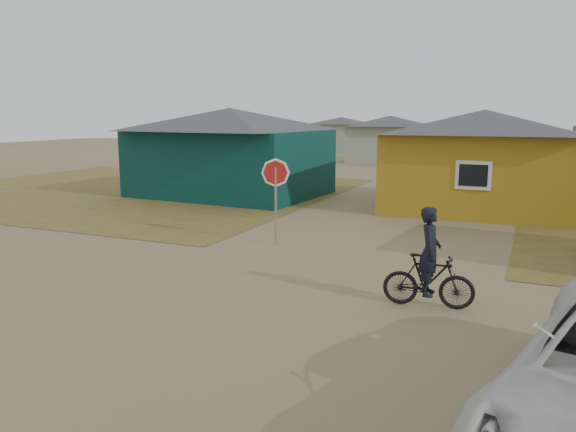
% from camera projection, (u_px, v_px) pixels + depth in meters
% --- Properties ---
extents(ground, '(120.00, 120.00, 0.00)m').
position_uv_depth(ground, '(271.00, 312.00, 10.71)').
color(ground, olive).
extents(grass_nw, '(20.00, 18.00, 0.00)m').
position_uv_depth(grass_nw, '(130.00, 190.00, 27.96)').
color(grass_nw, brown).
rests_on(grass_nw, ground).
extents(house_teal, '(8.93, 7.08, 4.00)m').
position_uv_depth(house_teal, '(230.00, 151.00, 25.86)').
color(house_teal, '#08312F').
rests_on(house_teal, ground).
extents(house_yellow, '(7.72, 6.76, 3.90)m').
position_uv_depth(house_yellow, '(482.00, 159.00, 21.96)').
color(house_yellow, '#A47B19').
rests_on(house_yellow, ground).
extents(house_pale_west, '(7.04, 6.15, 3.60)m').
position_uv_depth(house_pale_west, '(390.00, 138.00, 43.36)').
color(house_pale_west, gray).
rests_on(house_pale_west, ground).
extents(house_pale_north, '(6.28, 5.81, 3.40)m').
position_uv_depth(house_pale_north, '(341.00, 133.00, 57.36)').
color(house_pale_north, gray).
rests_on(house_pale_north, ground).
extents(stop_sign, '(0.82, 0.10, 2.50)m').
position_uv_depth(stop_sign, '(276.00, 182.00, 15.93)').
color(stop_sign, gray).
rests_on(stop_sign, ground).
extents(cyclist, '(1.81, 0.70, 1.99)m').
position_uv_depth(cyclist, '(429.00, 271.00, 10.90)').
color(cyclist, black).
rests_on(cyclist, ground).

